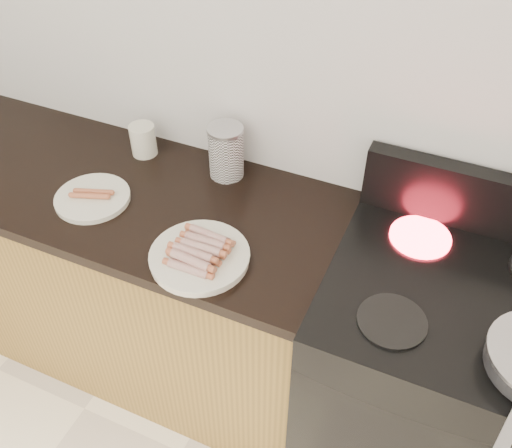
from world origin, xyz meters
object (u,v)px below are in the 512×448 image
at_px(main_plate, 200,258).
at_px(side_plate, 93,198).
at_px(mug, 143,140).
at_px(stove, 434,388).
at_px(canister, 226,152).

bearing_deg(main_plate, side_plate, 167.76).
relative_size(main_plate, mug, 2.56).
bearing_deg(side_plate, mug, 87.20).
xyz_separation_m(stove, side_plate, (-1.17, -0.07, 0.45)).
relative_size(stove, canister, 4.97).
distance_m(canister, mug, 0.32).
relative_size(side_plate, canister, 1.31).
relative_size(stove, side_plate, 3.80).
bearing_deg(canister, side_plate, -138.14).
xyz_separation_m(main_plate, canister, (-0.11, 0.39, 0.08)).
xyz_separation_m(stove, canister, (-0.84, 0.23, 0.54)).
height_order(main_plate, canister, canister).
height_order(side_plate, mug, mug).
bearing_deg(stove, mug, 169.21).
distance_m(stove, canister, 1.02).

